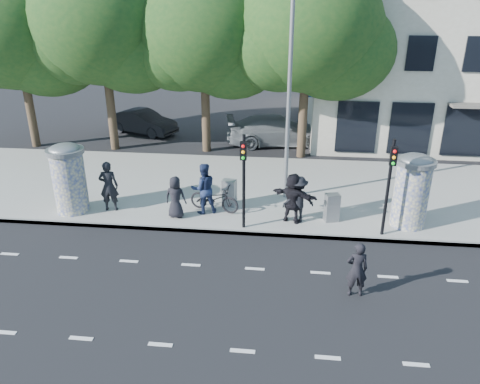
# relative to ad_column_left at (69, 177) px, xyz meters

# --- Properties ---
(ground) EXTENTS (120.00, 120.00, 0.00)m
(ground) POSITION_rel_ad_column_left_xyz_m (7.20, -4.50, -1.54)
(ground) COLOR black
(ground) RESTS_ON ground
(sidewalk) EXTENTS (40.00, 8.00, 0.15)m
(sidewalk) POSITION_rel_ad_column_left_xyz_m (7.20, 3.00, -1.46)
(sidewalk) COLOR gray
(sidewalk) RESTS_ON ground
(curb) EXTENTS (40.00, 0.10, 0.16)m
(curb) POSITION_rel_ad_column_left_xyz_m (7.20, -0.95, -1.46)
(curb) COLOR slate
(curb) RESTS_ON ground
(lane_dash_near) EXTENTS (32.00, 0.12, 0.01)m
(lane_dash_near) POSITION_rel_ad_column_left_xyz_m (7.20, -6.70, -1.53)
(lane_dash_near) COLOR silver
(lane_dash_near) RESTS_ON ground
(lane_dash_far) EXTENTS (32.00, 0.12, 0.01)m
(lane_dash_far) POSITION_rel_ad_column_left_xyz_m (7.20, -3.10, -1.53)
(lane_dash_far) COLOR silver
(lane_dash_far) RESTS_ON ground
(ad_column_left) EXTENTS (1.36, 1.36, 2.65)m
(ad_column_left) POSITION_rel_ad_column_left_xyz_m (0.00, 0.00, 0.00)
(ad_column_left) COLOR beige
(ad_column_left) RESTS_ON sidewalk
(ad_column_right) EXTENTS (1.36, 1.36, 2.65)m
(ad_column_right) POSITION_rel_ad_column_left_xyz_m (12.40, 0.20, 0.00)
(ad_column_right) COLOR beige
(ad_column_right) RESTS_ON sidewalk
(traffic_pole_near) EXTENTS (0.22, 0.31, 3.40)m
(traffic_pole_near) POSITION_rel_ad_column_left_xyz_m (6.60, -0.71, 0.69)
(traffic_pole_near) COLOR black
(traffic_pole_near) RESTS_ON sidewalk
(traffic_pole_far) EXTENTS (0.22, 0.31, 3.40)m
(traffic_pole_far) POSITION_rel_ad_column_left_xyz_m (11.40, -0.71, 0.69)
(traffic_pole_far) COLOR black
(traffic_pole_far) RESTS_ON sidewalk
(street_lamp) EXTENTS (0.25, 0.93, 8.00)m
(street_lamp) POSITION_rel_ad_column_left_xyz_m (8.00, 2.13, 3.26)
(street_lamp) COLOR slate
(street_lamp) RESTS_ON sidewalk
(tree_far_left) EXTENTS (7.20, 7.20, 9.26)m
(tree_far_left) POSITION_rel_ad_column_left_xyz_m (-5.80, 8.00, 4.65)
(tree_far_left) COLOR #38281C
(tree_far_left) RESTS_ON ground
(tree_mid_left) EXTENTS (7.20, 7.20, 9.57)m
(tree_mid_left) POSITION_rel_ad_column_left_xyz_m (-1.30, 8.00, 4.96)
(tree_mid_left) COLOR #38281C
(tree_mid_left) RESTS_ON ground
(tree_near_left) EXTENTS (6.80, 6.80, 8.97)m
(tree_near_left) POSITION_rel_ad_column_left_xyz_m (3.70, 8.20, 4.53)
(tree_near_left) COLOR #38281C
(tree_near_left) RESTS_ON ground
(tree_center) EXTENTS (7.00, 7.00, 9.30)m
(tree_center) POSITION_rel_ad_column_left_xyz_m (8.70, 7.80, 4.77)
(tree_center) COLOR #38281C
(tree_center) RESTS_ON ground
(ped_a) EXTENTS (0.81, 0.56, 1.58)m
(ped_a) POSITION_rel_ad_column_left_xyz_m (4.04, -0.11, -0.60)
(ped_a) COLOR black
(ped_a) RESTS_ON sidewalk
(ped_b) EXTENTS (0.77, 0.56, 1.96)m
(ped_b) POSITION_rel_ad_column_left_xyz_m (1.41, 0.22, -0.41)
(ped_b) COLOR black
(ped_b) RESTS_ON sidewalk
(ped_c) EXTENTS (1.16, 1.05, 1.95)m
(ped_c) POSITION_rel_ad_column_left_xyz_m (4.99, 0.40, -0.41)
(ped_c) COLOR #1D284A
(ped_c) RESTS_ON sidewalk
(ped_d) EXTENTS (1.23, 0.86, 1.73)m
(ped_d) POSITION_rel_ad_column_left_xyz_m (8.50, 0.04, -0.52)
(ped_d) COLOR black
(ped_d) RESTS_ON sidewalk
(ped_f) EXTENTS (1.82, 1.23, 1.85)m
(ped_f) POSITION_rel_ad_column_left_xyz_m (8.30, 0.01, -0.47)
(ped_f) COLOR black
(ped_f) RESTS_ON sidewalk
(man_road) EXTENTS (0.63, 0.45, 1.65)m
(man_road) POSITION_rel_ad_column_left_xyz_m (10.09, -4.10, -0.71)
(man_road) COLOR black
(man_road) RESTS_ON ground
(bicycle) EXTENTS (1.15, 2.07, 1.03)m
(bicycle) POSITION_rel_ad_column_left_xyz_m (5.35, 0.58, -0.87)
(bicycle) COLOR black
(bicycle) RESTS_ON sidewalk
(cabinet_left) EXTENTS (0.57, 0.46, 1.06)m
(cabinet_left) POSITION_rel_ad_column_left_xyz_m (5.86, 1.11, -0.86)
(cabinet_left) COLOR gray
(cabinet_left) RESTS_ON sidewalk
(cabinet_right) EXTENTS (0.58, 0.48, 1.04)m
(cabinet_right) POSITION_rel_ad_column_left_xyz_m (9.72, 0.21, -0.87)
(cabinet_right) COLOR slate
(cabinet_right) RESTS_ON sidewalk
(car_mid) EXTENTS (2.99, 4.49, 1.40)m
(car_mid) POSITION_rel_ad_column_left_xyz_m (-0.67, 11.11, -0.84)
(car_mid) COLOR black
(car_mid) RESTS_ON ground
(car_right) EXTENTS (3.26, 5.87, 1.61)m
(car_right) POSITION_rel_ad_column_left_xyz_m (7.38, 9.76, -0.73)
(car_right) COLOR slate
(car_right) RESTS_ON ground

